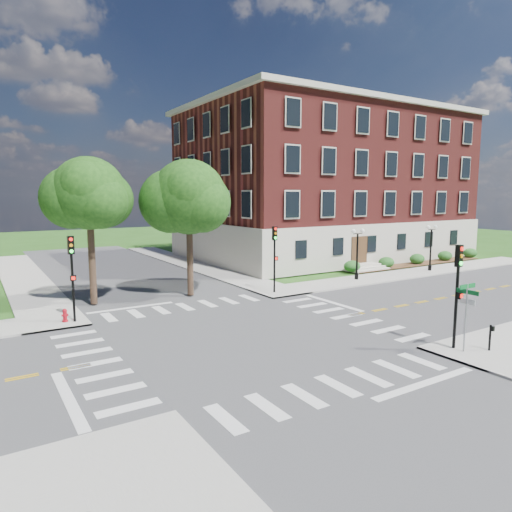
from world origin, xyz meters
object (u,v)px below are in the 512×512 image
push_button_post (490,336)px  fire_hydrant (65,316)px  street_sign_pole (467,304)px  traffic_signal_ne (275,250)px  traffic_signal_nw (72,267)px  twin_lamp_west (357,251)px  twin_lamp_east (431,245)px  traffic_signal_se (458,283)px

push_button_post → fire_hydrant: bearing=135.4°
push_button_post → street_sign_pole: bearing=152.7°
street_sign_pole → traffic_signal_ne: bearing=90.5°
street_sign_pole → push_button_post: (1.09, -0.56, -1.51)m
traffic_signal_nw → street_sign_pole: (13.97, -14.50, -0.88)m
twin_lamp_west → push_button_post: size_ratio=3.53×
twin_lamp_east → street_sign_pole: twin_lamp_east is taller
fire_hydrant → twin_lamp_east: bearing=0.9°
twin_lamp_east → traffic_signal_se: bearing=-140.1°
push_button_post → fire_hydrant: size_ratio=1.60×
fire_hydrant → traffic_signal_ne: bearing=1.0°
street_sign_pole → fire_hydrant: bearing=134.4°
traffic_signal_ne → twin_lamp_east: traffic_signal_ne is taller
traffic_signal_ne → street_sign_pole: size_ratio=1.55×
traffic_signal_ne → twin_lamp_west: (8.74, 0.59, -0.66)m
traffic_signal_nw → twin_lamp_east: (31.62, 0.73, -0.66)m
traffic_signal_ne → twin_lamp_west: size_ratio=1.13×
push_button_post → traffic_signal_nw: bearing=135.0°
push_button_post → fire_hydrant: push_button_post is taller
traffic_signal_se → fire_hydrant: bearing=135.6°
traffic_signal_nw → twin_lamp_west: bearing=2.7°
traffic_signal_nw → fire_hydrant: traffic_signal_nw is taller
twin_lamp_west → street_sign_pole: 17.79m
street_sign_pole → fire_hydrant: (-14.44, 14.73, -1.84)m
fire_hydrant → traffic_signal_nw: bearing=-25.5°
traffic_signal_ne → push_button_post: traffic_signal_ne is taller
traffic_signal_se → twin_lamp_east: traffic_signal_se is taller
traffic_signal_nw → push_button_post: 21.44m
traffic_signal_se → street_sign_pole: bearing=-94.7°
street_sign_pole → twin_lamp_west: bearing=61.1°
traffic_signal_se → twin_lamp_west: size_ratio=1.13×
traffic_signal_se → push_button_post: (1.05, -1.09, -2.39)m
traffic_signal_se → push_button_post: traffic_signal_se is taller
twin_lamp_west → fire_hydrant: twin_lamp_west is taller
twin_lamp_east → fire_hydrant: 32.15m
twin_lamp_east → fire_hydrant: (-32.08, -0.51, -2.06)m
fire_hydrant → traffic_signal_se: bearing=-44.4°
twin_lamp_west → street_sign_pole: bearing=-118.9°
push_button_post → traffic_signal_se: bearing=133.9°
traffic_signal_se → push_button_post: bearing=-46.1°
traffic_signal_nw → fire_hydrant: 2.77m
traffic_signal_se → twin_lamp_east: (17.60, 14.71, -0.66)m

